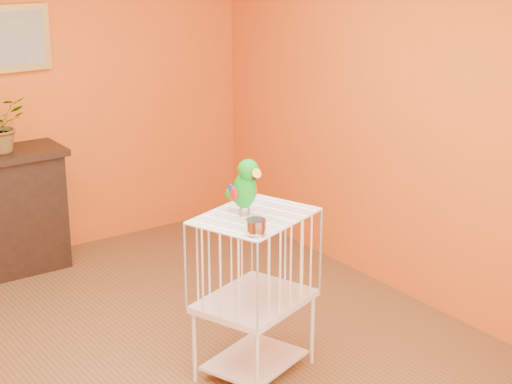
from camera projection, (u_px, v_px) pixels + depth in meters
ground at (163, 371)px, 5.16m from camera, size 4.50×4.50×0.00m
room_shell at (153, 115)px, 4.67m from camera, size 4.50×4.50×4.50m
framed_picture at (10, 39)px, 6.35m from camera, size 0.62×0.04×0.50m
birdcage at (255, 293)px, 5.00m from camera, size 0.78×0.69×1.00m
feed_cup at (256, 226)px, 4.55m from camera, size 0.11×0.11×0.08m
parrot at (245, 186)px, 4.80m from camera, size 0.16×0.30×0.34m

